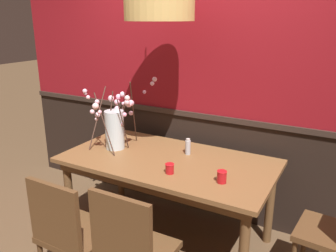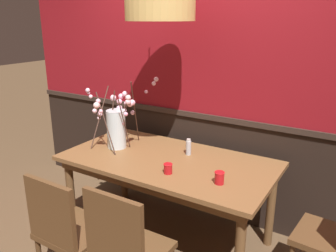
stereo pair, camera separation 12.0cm
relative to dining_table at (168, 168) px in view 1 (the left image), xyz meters
name	(u,v)px [view 1 (the left image)]	position (x,y,z in m)	size (l,w,h in m)	color
ground_plane	(168,237)	(0.00, 0.00, -0.68)	(24.00, 24.00, 0.00)	brown
back_wall	(201,83)	(0.00, 0.64, 0.63)	(4.27, 0.14, 2.64)	black
dining_table	(168,168)	(0.00, 0.00, 0.00)	(1.77, 0.94, 0.77)	brown
chair_near_side_left	(70,231)	(-0.26, -0.90, -0.17)	(0.45, 0.44, 0.92)	brown
chair_far_side_right	(232,158)	(0.27, 0.88, -0.18)	(0.44, 0.43, 0.89)	brown
chair_far_side_left	(188,146)	(-0.25, 0.91, -0.15)	(0.41, 0.39, 0.96)	brown
chair_near_side_right	(132,248)	(0.22, -0.87, -0.15)	(0.45, 0.40, 0.94)	brown
vase_with_blossoms	(115,127)	(-0.54, 0.00, 0.28)	(0.65, 0.50, 0.65)	silver
candle_holder_nearer_center	(170,168)	(0.15, -0.24, 0.12)	(0.07, 0.07, 0.08)	red
candle_holder_nearer_edge	(222,177)	(0.55, -0.19, 0.13)	(0.07, 0.07, 0.09)	red
condiment_bottle	(188,147)	(0.10, 0.18, 0.15)	(0.05, 0.05, 0.14)	#ADADB2
pendant_lamp	(159,4)	(-0.12, 0.08, 1.32)	(0.55, 0.55, 0.76)	tan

